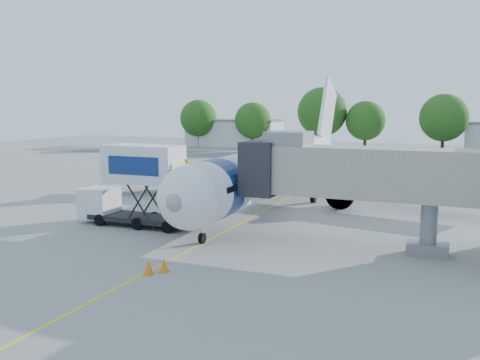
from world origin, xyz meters
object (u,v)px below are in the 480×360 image
at_px(aircraft, 277,169).
at_px(ground_tug, 113,278).
at_px(catering_hiloader, 135,185).
at_px(jet_bridge, 347,173).

bearing_deg(aircraft, ground_tug, -89.12).
height_order(catering_hiloader, ground_tug, catering_hiloader).
bearing_deg(jet_bridge, ground_tug, -123.22).
xyz_separation_m(aircraft, catering_hiloader, (-6.27, -11.12, -0.19)).
bearing_deg(jet_bridge, aircraft, 125.70).
height_order(aircraft, ground_tug, aircraft).
relative_size(aircraft, catering_hiloader, 4.44).
distance_m(catering_hiloader, ground_tug, 13.57).
height_order(jet_bridge, ground_tug, jet_bridge).
distance_m(jet_bridge, ground_tug, 14.41).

